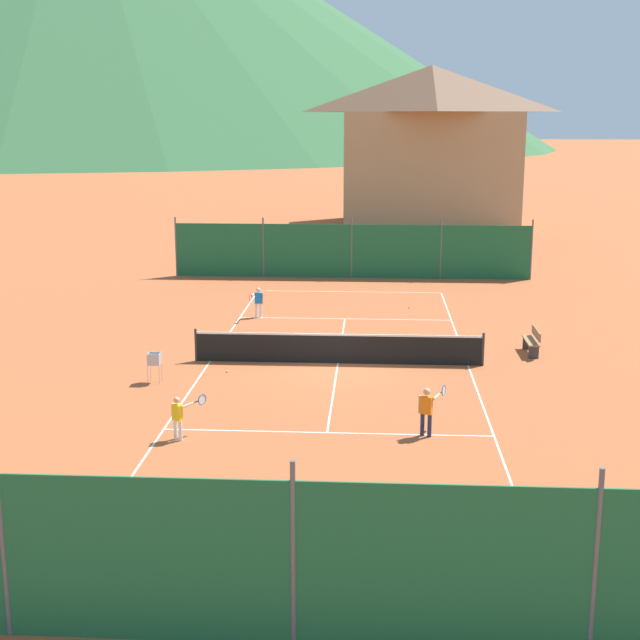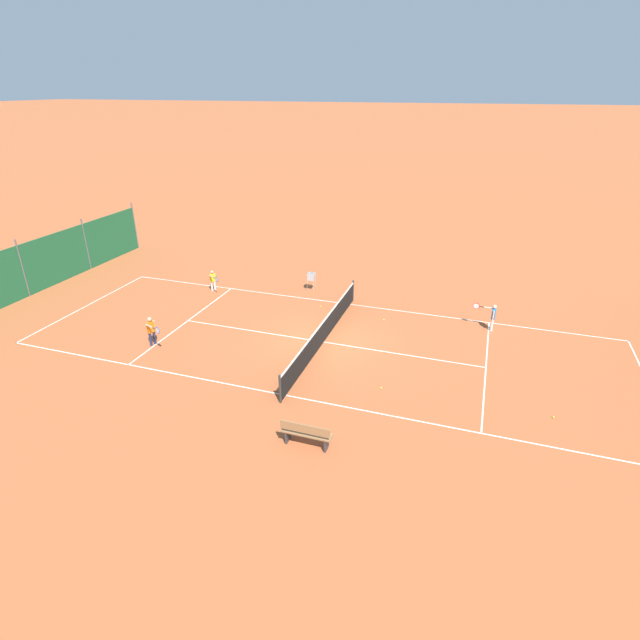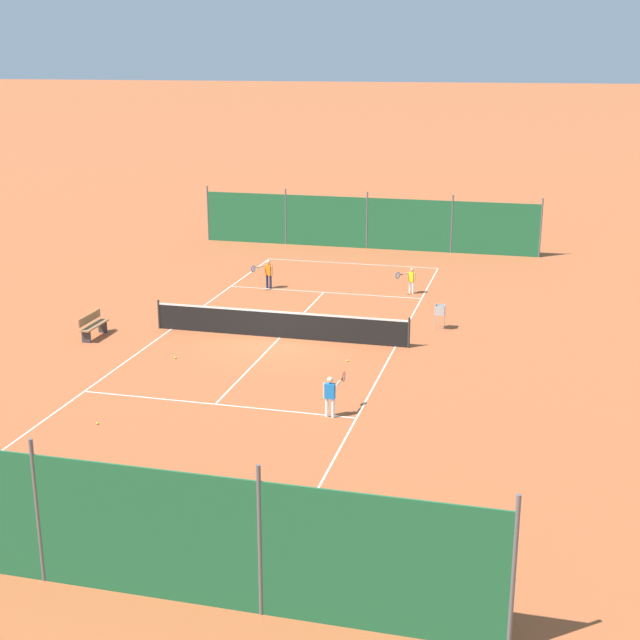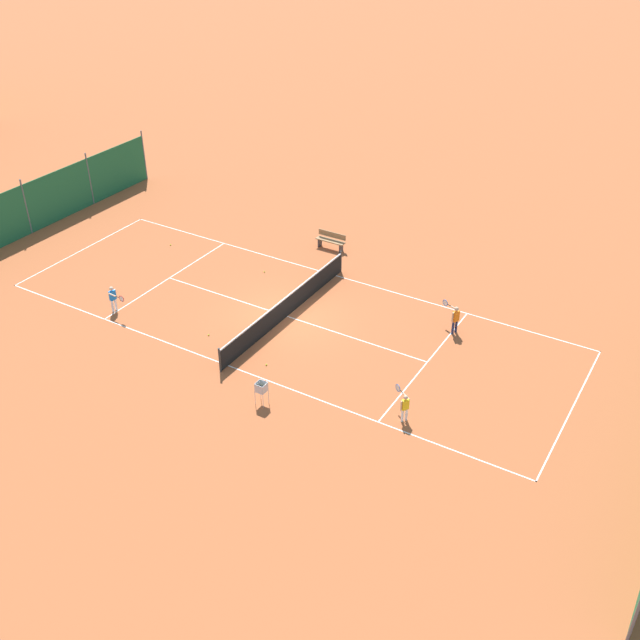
# 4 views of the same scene
# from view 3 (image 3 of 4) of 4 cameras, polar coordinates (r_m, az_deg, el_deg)

# --- Properties ---
(ground_plane) EXTENTS (600.00, 600.00, 0.00)m
(ground_plane) POSITION_cam_3_polar(r_m,az_deg,el_deg) (31.25, -2.59, -1.14)
(ground_plane) COLOR #A8542D
(court_line_markings) EXTENTS (8.25, 23.85, 0.01)m
(court_line_markings) POSITION_cam_3_polar(r_m,az_deg,el_deg) (31.25, -2.59, -1.13)
(court_line_markings) COLOR white
(court_line_markings) RESTS_ON ground
(tennis_net) EXTENTS (9.18, 0.08, 1.06)m
(tennis_net) POSITION_cam_3_polar(r_m,az_deg,el_deg) (31.10, -2.60, -0.26)
(tennis_net) COLOR #2D2D2D
(tennis_net) RESTS_ON ground
(windscreen_fence_far) EXTENTS (17.28, 0.08, 2.90)m
(windscreen_fence_far) POSITION_cam_3_polar(r_m,az_deg,el_deg) (17.63, -17.58, -12.01)
(windscreen_fence_far) COLOR #1E6038
(windscreen_fence_far) RESTS_ON ground
(windscreen_fence_near) EXTENTS (17.28, 0.08, 2.90)m
(windscreen_fence_near) POSITION_cam_3_polar(r_m,az_deg,el_deg) (45.57, 3.02, 6.22)
(windscreen_fence_near) COLOR #1E6038
(windscreen_fence_near) RESTS_ON ground
(player_near_baseline) EXTENTS (0.72, 0.93, 1.22)m
(player_near_baseline) POSITION_cam_3_polar(r_m,az_deg,el_deg) (37.69, -3.36, 3.08)
(player_near_baseline) COLOR #23284C
(player_near_baseline) RESTS_ON ground
(player_far_service) EXTENTS (0.75, 0.78, 1.08)m
(player_far_service) POSITION_cam_3_polar(r_m,az_deg,el_deg) (37.00, 5.83, 2.65)
(player_far_service) COLOR white
(player_far_service) RESTS_ON ground
(player_far_baseline) EXTENTS (0.43, 0.97, 1.17)m
(player_far_baseline) POSITION_cam_3_polar(r_m,az_deg,el_deg) (24.31, 0.71, -4.70)
(player_far_baseline) COLOR white
(player_far_baseline) RESTS_ON ground
(tennis_ball_near_corner) EXTENTS (0.07, 0.07, 0.07)m
(tennis_ball_near_corner) POSITION_cam_3_polar(r_m,az_deg,el_deg) (29.46, -9.24, -2.39)
(tennis_ball_near_corner) COLOR #CCE033
(tennis_ball_near_corner) RESTS_ON ground
(tennis_ball_by_net_right) EXTENTS (0.07, 0.07, 0.07)m
(tennis_ball_by_net_right) POSITION_cam_3_polar(r_m,az_deg,el_deg) (28.80, 1.76, -2.62)
(tennis_ball_by_net_right) COLOR #CCE033
(tennis_ball_by_net_right) RESTS_ON ground
(tennis_ball_alley_right) EXTENTS (0.07, 0.07, 0.07)m
(tennis_ball_alley_right) POSITION_cam_3_polar(r_m,az_deg,el_deg) (24.78, -14.07, -6.43)
(tennis_ball_alley_right) COLOR #CCE033
(tennis_ball_alley_right) RESTS_ON ground
(tennis_ball_alley_left) EXTENTS (0.07, 0.07, 0.07)m
(tennis_ball_alley_left) POSITION_cam_3_polar(r_m,az_deg,el_deg) (31.65, 3.87, -0.86)
(tennis_ball_alley_left) COLOR #CCE033
(tennis_ball_alley_left) RESTS_ON ground
(ball_hopper) EXTENTS (0.36, 0.36, 0.89)m
(ball_hopper) POSITION_cam_3_polar(r_m,az_deg,el_deg) (32.31, 7.68, 0.54)
(ball_hopper) COLOR #B7B7BC
(ball_hopper) RESTS_ON ground
(courtside_bench) EXTENTS (0.36, 1.50, 0.84)m
(courtside_bench) POSITION_cam_3_polar(r_m,az_deg,el_deg) (32.11, -14.33, -0.32)
(courtside_bench) COLOR olive
(courtside_bench) RESTS_ON ground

